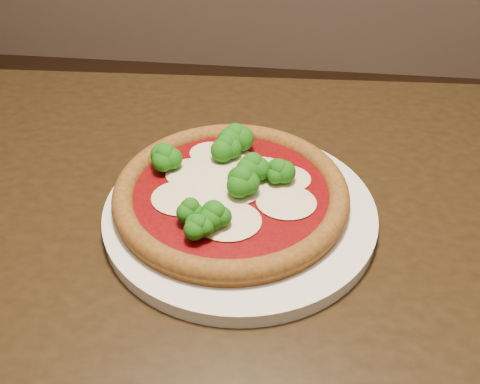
# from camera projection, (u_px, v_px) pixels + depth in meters

# --- Properties ---
(dining_table) EXTENTS (1.14, 0.89, 0.75)m
(dining_table) POSITION_uv_depth(u_px,v_px,m) (237.00, 309.00, 0.66)
(dining_table) COLOR black
(dining_table) RESTS_ON floor
(plate) EXTENTS (0.32, 0.32, 0.02)m
(plate) POSITION_uv_depth(u_px,v_px,m) (240.00, 212.00, 0.63)
(plate) COLOR silver
(plate) RESTS_ON dining_table
(pizza) EXTENTS (0.28, 0.28, 0.06)m
(pizza) POSITION_uv_depth(u_px,v_px,m) (231.00, 189.00, 0.63)
(pizza) COLOR brown
(pizza) RESTS_ON plate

